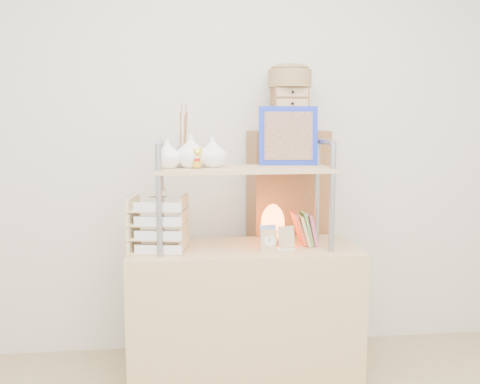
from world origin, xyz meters
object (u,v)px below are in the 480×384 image
object	(u,v)px
desk	(244,315)
salt_lamp	(273,223)
cabinet	(287,243)
letter_tray	(159,227)

from	to	relation	value
desk	salt_lamp	xyz separation A→B (m)	(0.17, 0.08, 0.48)
desk	cabinet	size ratio (longest dim) A/B	0.89
letter_tray	cabinet	bearing A→B (deg)	28.38
cabinet	desk	bearing A→B (deg)	-136.38
desk	cabinet	world-z (taller)	cabinet
desk	salt_lamp	size ratio (longest dim) A/B	5.65
letter_tray	desk	bearing A→B (deg)	4.54
cabinet	salt_lamp	size ratio (longest dim) A/B	6.36
salt_lamp	desk	bearing A→B (deg)	-155.44
cabinet	letter_tray	xyz separation A→B (m)	(-0.75, -0.40, 0.20)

